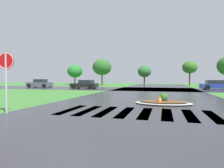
% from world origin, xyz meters
% --- Properties ---
extents(asphalt_roadway, '(11.18, 80.00, 0.01)m').
position_xyz_m(asphalt_roadway, '(0.00, 10.00, 0.00)').
color(asphalt_roadway, '#2B2B30').
rests_on(asphalt_roadway, ground).
extents(asphalt_cross_road, '(90.00, 10.06, 0.01)m').
position_xyz_m(asphalt_cross_road, '(0.00, 25.22, 0.00)').
color(asphalt_cross_road, '#2B2B30').
rests_on(asphalt_cross_road, ground).
extents(crosswalk_stripes, '(6.75, 2.94, 0.01)m').
position_xyz_m(crosswalk_stripes, '(0.00, 5.93, 0.00)').
color(crosswalk_stripes, white).
rests_on(crosswalk_stripes, ground).
extents(stop_sign, '(0.75, 0.18, 2.67)m').
position_xyz_m(stop_sign, '(-5.44, 4.32, 1.99)').
color(stop_sign, '#B2B5BA').
rests_on(stop_sign, ground).
extents(median_island, '(3.36, 2.06, 0.68)m').
position_xyz_m(median_island, '(1.18, 9.30, 0.13)').
color(median_island, '#9E9B93').
rests_on(median_island, ground).
extents(car_blue_compact, '(4.03, 2.27, 1.30)m').
position_xyz_m(car_blue_compact, '(-10.48, 24.45, 0.61)').
color(car_blue_compact, black).
rests_on(car_blue_compact, ground).
extents(car_silver_hatch, '(4.27, 2.16, 1.40)m').
position_xyz_m(car_silver_hatch, '(-19.46, 25.84, 0.64)').
color(car_silver_hatch, '#4C545B').
rests_on(car_silver_hatch, ground).
extents(car_dark_suv, '(4.64, 2.22, 1.30)m').
position_xyz_m(car_dark_suv, '(8.33, 26.69, 0.62)').
color(car_dark_suv, navy).
rests_on(car_dark_suv, ground).
extents(drainage_pipe_stack, '(1.46, 1.00, 0.80)m').
position_xyz_m(drainage_pipe_stack, '(-10.47, 27.14, 0.40)').
color(drainage_pipe_stack, '#9E9B93').
rests_on(drainage_pipe_stack, ground).
extents(traffic_cone, '(0.37, 0.37, 0.58)m').
position_xyz_m(traffic_cone, '(0.99, 8.74, 0.28)').
color(traffic_cone, orange).
rests_on(traffic_cone, ground).
extents(background_treeline, '(46.24, 5.77, 5.95)m').
position_xyz_m(background_treeline, '(0.10, 39.56, 3.78)').
color(background_treeline, '#4C3823').
rests_on(background_treeline, ground).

